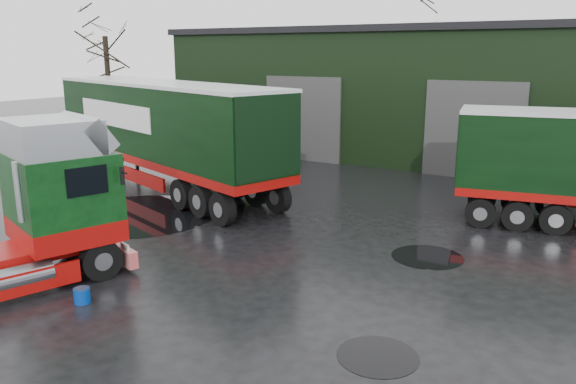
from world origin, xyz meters
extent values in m
plane|color=black|center=(0.00, 0.00, 0.00)|extent=(100.00, 100.00, 0.00)
cube|color=black|center=(2.00, 20.00, 3.00)|extent=(32.00, 12.00, 6.00)
cube|color=black|center=(2.00, 20.00, 6.15)|extent=(32.40, 12.40, 0.30)
cylinder|color=navy|center=(-2.11, -2.42, 0.16)|extent=(0.44, 0.44, 0.32)
cylinder|color=black|center=(3.32, 3.96, 0.00)|extent=(1.84, 1.84, 0.01)
cylinder|color=black|center=(-5.89, 2.99, 0.00)|extent=(4.98, 4.98, 0.01)
cylinder|color=black|center=(4.06, -1.25, 0.00)|extent=(1.44, 1.44, 0.01)
camera|label=1|loc=(7.20, -9.57, 5.13)|focal=35.00mm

